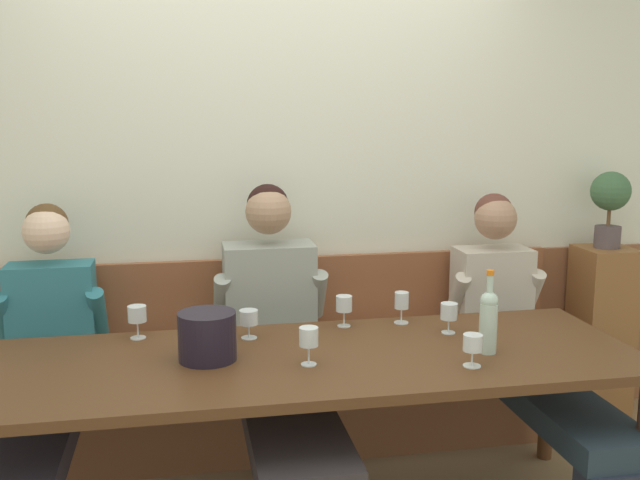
{
  "coord_description": "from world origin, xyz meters",
  "views": [
    {
      "loc": [
        -0.45,
        -2.59,
        1.71
      ],
      "look_at": [
        0.13,
        0.43,
        1.13
      ],
      "focal_mm": 40.61,
      "sensor_mm": 36.0,
      "label": 1
    }
  ],
  "objects_px": {
    "wine_glass_mid_right": "(344,305)",
    "wine_glass_near_bucket": "(449,313)",
    "person_right_seat": "(39,374)",
    "wine_glass_by_bottle": "(402,302)",
    "wine_glass_center_rear": "(473,345)",
    "wine_glass_mid_left": "(137,315)",
    "wine_glass_left_end": "(308,339)",
    "potted_plant": "(610,200)",
    "ice_bucket": "(207,336)",
    "person_left_seat": "(279,347)",
    "person_center_left_seat": "(523,339)",
    "dining_table": "(304,372)",
    "wall_bench": "(280,393)",
    "wine_glass_center_front": "(249,318)",
    "wine_bottle_amber_mid": "(488,319)"
  },
  "relations": [
    {
      "from": "wall_bench",
      "to": "ice_bucket",
      "type": "distance_m",
      "value": 0.98
    },
    {
      "from": "wine_bottle_amber_mid",
      "to": "wine_glass_center_rear",
      "type": "xyz_separation_m",
      "value": [
        -0.12,
        -0.14,
        -0.05
      ]
    },
    {
      "from": "wine_glass_left_end",
      "to": "wine_glass_center_front",
      "type": "bearing_deg",
      "value": 117.95
    },
    {
      "from": "wine_glass_mid_right",
      "to": "wine_glass_center_rear",
      "type": "bearing_deg",
      "value": -58.0
    },
    {
      "from": "dining_table",
      "to": "wine_glass_center_front",
      "type": "distance_m",
      "value": 0.36
    },
    {
      "from": "wine_glass_near_bucket",
      "to": "potted_plant",
      "type": "height_order",
      "value": "potted_plant"
    },
    {
      "from": "wine_glass_mid_left",
      "to": "potted_plant",
      "type": "bearing_deg",
      "value": 10.0
    },
    {
      "from": "wall_bench",
      "to": "person_center_left_seat",
      "type": "xyz_separation_m",
      "value": [
        1.11,
        -0.39,
        0.34
      ]
    },
    {
      "from": "person_center_left_seat",
      "to": "wine_glass_mid_right",
      "type": "distance_m",
      "value": 0.89
    },
    {
      "from": "person_center_left_seat",
      "to": "wine_glass_center_rear",
      "type": "height_order",
      "value": "person_center_left_seat"
    },
    {
      "from": "wine_glass_center_front",
      "to": "dining_table",
      "type": "bearing_deg",
      "value": -53.79
    },
    {
      "from": "person_left_seat",
      "to": "person_center_left_seat",
      "type": "xyz_separation_m",
      "value": [
        1.16,
        -0.02,
        -0.03
      ]
    },
    {
      "from": "ice_bucket",
      "to": "wine_glass_center_rear",
      "type": "distance_m",
      "value": 1.01
    },
    {
      "from": "person_right_seat",
      "to": "wine_glass_by_bottle",
      "type": "distance_m",
      "value": 1.58
    },
    {
      "from": "person_right_seat",
      "to": "wine_glass_mid_right",
      "type": "relative_size",
      "value": 9.71
    },
    {
      "from": "wall_bench",
      "to": "wine_bottle_amber_mid",
      "type": "xyz_separation_m",
      "value": [
        0.72,
        -0.84,
        0.59
      ]
    },
    {
      "from": "wall_bench",
      "to": "wine_glass_mid_right",
      "type": "distance_m",
      "value": 0.72
    },
    {
      "from": "wine_bottle_amber_mid",
      "to": "wine_glass_left_end",
      "type": "bearing_deg",
      "value": -179.68
    },
    {
      "from": "person_right_seat",
      "to": "potted_plant",
      "type": "height_order",
      "value": "potted_plant"
    },
    {
      "from": "dining_table",
      "to": "wine_glass_mid_left",
      "type": "height_order",
      "value": "wine_glass_mid_left"
    },
    {
      "from": "person_left_seat",
      "to": "wine_glass_near_bucket",
      "type": "bearing_deg",
      "value": -16.26
    },
    {
      "from": "ice_bucket",
      "to": "potted_plant",
      "type": "distance_m",
      "value": 2.31
    },
    {
      "from": "wall_bench",
      "to": "wine_glass_center_front",
      "type": "height_order",
      "value": "wall_bench"
    },
    {
      "from": "dining_table",
      "to": "wine_bottle_amber_mid",
      "type": "xyz_separation_m",
      "value": [
        0.72,
        -0.09,
        0.21
      ]
    },
    {
      "from": "wine_glass_center_rear",
      "to": "wine_glass_mid_left",
      "type": "height_order",
      "value": "wine_glass_mid_left"
    },
    {
      "from": "wine_glass_left_end",
      "to": "wine_glass_near_bucket",
      "type": "bearing_deg",
      "value": 22.26
    },
    {
      "from": "dining_table",
      "to": "person_left_seat",
      "type": "height_order",
      "value": "person_left_seat"
    },
    {
      "from": "dining_table",
      "to": "potted_plant",
      "type": "xyz_separation_m",
      "value": [
        1.78,
        0.78,
        0.54
      ]
    },
    {
      "from": "wine_glass_by_bottle",
      "to": "wine_glass_near_bucket",
      "type": "relative_size",
      "value": 1.08
    },
    {
      "from": "dining_table",
      "to": "potted_plant",
      "type": "bearing_deg",
      "value": 23.68
    },
    {
      "from": "ice_bucket",
      "to": "wine_glass_mid_right",
      "type": "xyz_separation_m",
      "value": [
        0.61,
        0.32,
        0.0
      ]
    },
    {
      "from": "dining_table",
      "to": "ice_bucket",
      "type": "relative_size",
      "value": 11.86
    },
    {
      "from": "wine_glass_center_front",
      "to": "wine_glass_left_end",
      "type": "relative_size",
      "value": 0.83
    },
    {
      "from": "wine_glass_left_end",
      "to": "wine_glass_mid_right",
      "type": "relative_size",
      "value": 1.06
    },
    {
      "from": "wine_glass_mid_right",
      "to": "wine_glass_near_bucket",
      "type": "height_order",
      "value": "wine_glass_mid_right"
    },
    {
      "from": "wine_glass_center_front",
      "to": "wall_bench",
      "type": "bearing_deg",
      "value": 68.17
    },
    {
      "from": "dining_table",
      "to": "wine_glass_center_front",
      "type": "bearing_deg",
      "value": 126.21
    },
    {
      "from": "dining_table",
      "to": "person_right_seat",
      "type": "height_order",
      "value": "person_right_seat"
    },
    {
      "from": "person_right_seat",
      "to": "person_center_left_seat",
      "type": "height_order",
      "value": "person_right_seat"
    },
    {
      "from": "wine_glass_mid_left",
      "to": "person_left_seat",
      "type": "bearing_deg",
      "value": 2.73
    },
    {
      "from": "wine_glass_near_bucket",
      "to": "wine_glass_mid_left",
      "type": "bearing_deg",
      "value": 172.27
    },
    {
      "from": "wall_bench",
      "to": "wine_glass_left_end",
      "type": "distance_m",
      "value": 1.01
    },
    {
      "from": "wall_bench",
      "to": "wine_bottle_amber_mid",
      "type": "distance_m",
      "value": 1.26
    },
    {
      "from": "potted_plant",
      "to": "wine_glass_mid_left",
      "type": "bearing_deg",
      "value": -170.0
    },
    {
      "from": "wine_glass_by_bottle",
      "to": "wine_glass_mid_right",
      "type": "bearing_deg",
      "value": -180.0
    },
    {
      "from": "wine_glass_left_end",
      "to": "potted_plant",
      "type": "bearing_deg",
      "value": 26.25
    },
    {
      "from": "wine_glass_near_bucket",
      "to": "person_left_seat",
      "type": "bearing_deg",
      "value": 163.74
    },
    {
      "from": "wine_glass_center_rear",
      "to": "wine_glass_mid_left",
      "type": "distance_m",
      "value": 1.38
    },
    {
      "from": "ice_bucket",
      "to": "person_right_seat",
      "type": "bearing_deg",
      "value": 156.02
    },
    {
      "from": "wine_glass_left_end",
      "to": "wine_glass_by_bottle",
      "type": "relative_size",
      "value": 1.03
    }
  ]
}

